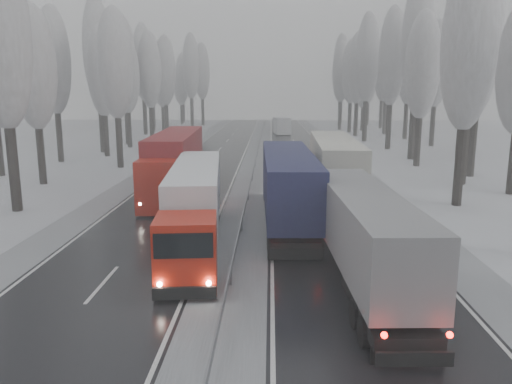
{
  "coord_description": "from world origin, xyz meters",
  "views": [
    {
      "loc": [
        1.59,
        -7.05,
        7.77
      ],
      "look_at": [
        0.8,
        20.37,
        2.2
      ],
      "focal_mm": 35.0,
      "sensor_mm": 36.0,
      "label": 1
    }
  ],
  "objects_px": {
    "box_truck_distant": "(281,125)",
    "truck_red_white": "(195,199)",
    "truck_grey_tarp": "(358,225)",
    "truck_red_red": "(175,159)",
    "truck_cream_box": "(333,163)",
    "truck_blue_box": "(287,181)"
  },
  "relations": [
    {
      "from": "box_truck_distant",
      "to": "truck_red_white",
      "type": "height_order",
      "value": "truck_red_white"
    },
    {
      "from": "truck_grey_tarp",
      "to": "truck_red_white",
      "type": "bearing_deg",
      "value": 144.76
    },
    {
      "from": "truck_red_white",
      "to": "truck_red_red",
      "type": "bearing_deg",
      "value": 100.0
    },
    {
      "from": "truck_cream_box",
      "to": "box_truck_distant",
      "type": "xyz_separation_m",
      "value": [
        -2.61,
        55.6,
        -1.03
      ]
    },
    {
      "from": "truck_red_white",
      "to": "truck_blue_box",
      "type": "bearing_deg",
      "value": 33.59
    },
    {
      "from": "truck_blue_box",
      "to": "truck_cream_box",
      "type": "relative_size",
      "value": 0.97
    },
    {
      "from": "truck_grey_tarp",
      "to": "truck_red_red",
      "type": "distance_m",
      "value": 20.74
    },
    {
      "from": "truck_blue_box",
      "to": "truck_cream_box",
      "type": "height_order",
      "value": "truck_cream_box"
    },
    {
      "from": "truck_red_red",
      "to": "truck_cream_box",
      "type": "bearing_deg",
      "value": -10.62
    },
    {
      "from": "truck_grey_tarp",
      "to": "truck_cream_box",
      "type": "bearing_deg",
      "value": 84.57
    },
    {
      "from": "truck_red_red",
      "to": "truck_grey_tarp",
      "type": "bearing_deg",
      "value": -60.64
    },
    {
      "from": "box_truck_distant",
      "to": "truck_red_red",
      "type": "relative_size",
      "value": 0.47
    },
    {
      "from": "box_truck_distant",
      "to": "truck_red_white",
      "type": "distance_m",
      "value": 66.85
    },
    {
      "from": "truck_red_white",
      "to": "box_truck_distant",
      "type": "bearing_deg",
      "value": 79.62
    },
    {
      "from": "truck_grey_tarp",
      "to": "truck_cream_box",
      "type": "xyz_separation_m",
      "value": [
        0.88,
        15.92,
        0.36
      ]
    },
    {
      "from": "truck_cream_box",
      "to": "truck_red_red",
      "type": "distance_m",
      "value": 12.05
    },
    {
      "from": "truck_red_red",
      "to": "truck_red_white",
      "type": "bearing_deg",
      "value": -77.55
    },
    {
      "from": "truck_grey_tarp",
      "to": "truck_cream_box",
      "type": "relative_size",
      "value": 0.86
    },
    {
      "from": "truck_red_red",
      "to": "truck_blue_box",
      "type": "bearing_deg",
      "value": -48.87
    },
    {
      "from": "truck_blue_box",
      "to": "truck_red_red",
      "type": "distance_m",
      "value": 12.03
    },
    {
      "from": "box_truck_distant",
      "to": "truck_grey_tarp",
      "type": "bearing_deg",
      "value": -94.26
    },
    {
      "from": "truck_grey_tarp",
      "to": "box_truck_distant",
      "type": "distance_m",
      "value": 71.54
    }
  ]
}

